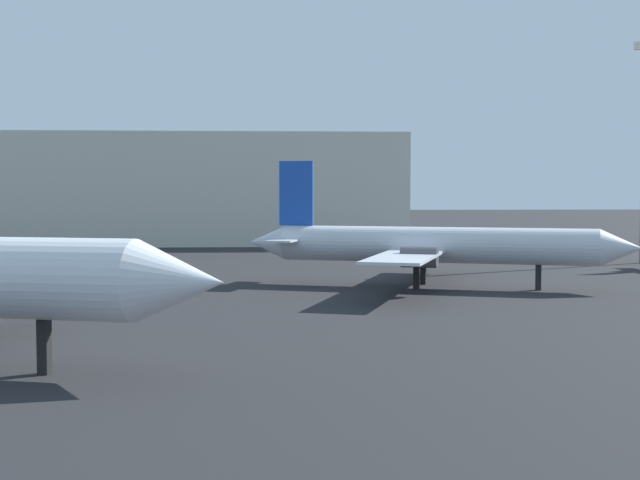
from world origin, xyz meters
The scene contains 2 objects.
airplane_distant centered at (16.07, 56.94, 3.31)m, with size 29.91×26.84×9.95m.
terminal_building centered at (-19.19, 116.45, 7.57)m, with size 83.56×22.58×15.15m, color beige.
Camera 1 is at (2.70, -12.09, 7.78)m, focal length 50.24 mm.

